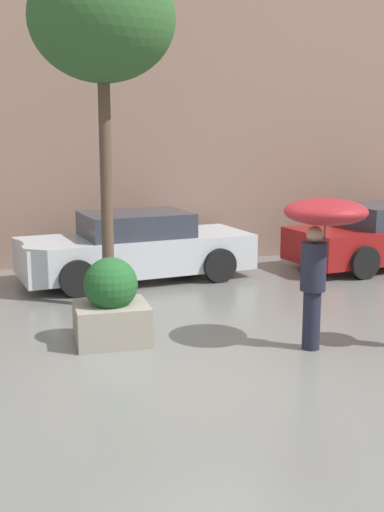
# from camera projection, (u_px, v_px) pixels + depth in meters

# --- Properties ---
(ground_plane) EXTENTS (40.00, 40.00, 0.00)m
(ground_plane) POSITION_uv_depth(u_px,v_px,m) (187.00, 366.00, 7.84)
(ground_plane) COLOR slate
(building_facade) EXTENTS (18.00, 0.30, 6.00)m
(building_facade) POSITION_uv_depth(u_px,v_px,m) (108.00, 123.00, 13.43)
(building_facade) COLOR #8C6B5B
(building_facade) RESTS_ON ground
(planter_box) EXTENTS (0.98, 0.86, 1.17)m
(planter_box) POSITION_uv_depth(u_px,v_px,m) (111.00, 305.00, 8.66)
(planter_box) COLOR gray
(planter_box) RESTS_ON ground
(person_adult) EXTENTS (1.07, 1.07, 1.99)m
(person_adult) POSITION_uv_depth(u_px,v_px,m) (323.00, 229.00, 8.22)
(person_adult) COLOR #1E1E2D
(person_adult) RESTS_ON ground
(parked_car_near) EXTENTS (4.61, 2.39, 1.30)m
(parked_car_near) POSITION_uv_depth(u_px,v_px,m) (136.00, 248.00, 12.33)
(parked_car_near) COLOR #B7BCC1
(parked_car_near) RESTS_ON ground
(street_tree) EXTENTS (2.23, 2.23, 5.44)m
(street_tree) POSITION_uv_depth(u_px,v_px,m) (102.00, 21.00, 9.64)
(street_tree) COLOR brown
(street_tree) RESTS_ON ground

